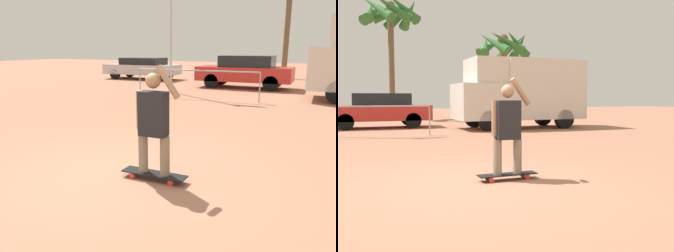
# 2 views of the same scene
# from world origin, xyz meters

# --- Properties ---
(ground_plane) EXTENTS (80.00, 80.00, 0.00)m
(ground_plane) POSITION_xyz_m (0.00, 0.00, 0.00)
(ground_plane) COLOR #A36B51
(skateboard) EXTENTS (0.99, 0.24, 0.10)m
(skateboard) POSITION_xyz_m (0.55, 0.16, 0.08)
(skateboard) COLOR black
(skateboard) RESTS_ON ground_plane
(person_skateboarder) EXTENTS (0.68, 0.22, 1.57)m
(person_skateboarder) POSITION_xyz_m (0.55, 0.16, 0.91)
(person_skateboarder) COLOR gray
(person_skateboarder) RESTS_ON skateboard
(parked_car_red) EXTENTS (4.38, 1.86, 1.52)m
(parked_car_red) POSITION_xyz_m (-0.79, 11.96, 0.81)
(parked_car_red) COLOR black
(parked_car_red) RESTS_ON ground_plane
(parked_car_silver) EXTENTS (4.53, 1.91, 1.29)m
(parked_car_silver) POSITION_xyz_m (-7.49, 13.84, 0.70)
(parked_car_silver) COLOR black
(parked_car_silver) RESTS_ON ground_plane
(flagpole) EXTENTS (1.13, 0.12, 5.76)m
(flagpole) POSITION_xyz_m (-3.20, 8.98, 3.32)
(flagpole) COLOR #B7B7BC
(flagpole) RESTS_ON ground_plane
(plaza_railing_segment) EXTENTS (4.84, 0.05, 1.08)m
(plaza_railing_segment) POSITION_xyz_m (-1.74, 7.82, 0.92)
(plaza_railing_segment) COLOR #99999E
(plaza_railing_segment) RESTS_ON ground_plane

